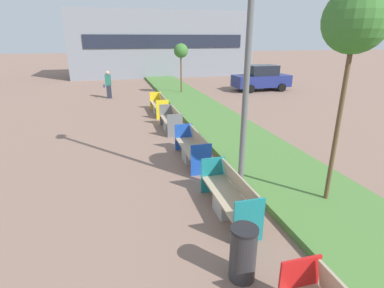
# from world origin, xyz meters

# --- Properties ---
(planter_grass_strip) EXTENTS (2.80, 120.00, 0.18)m
(planter_grass_strip) POSITION_xyz_m (3.20, 12.00, 0.09)
(planter_grass_strip) COLOR #4C7A38
(planter_grass_strip) RESTS_ON ground
(building_backdrop) EXTENTS (18.03, 6.47, 6.26)m
(building_backdrop) POSITION_xyz_m (4.00, 35.51, 3.13)
(building_backdrop) COLOR gray
(building_backdrop) RESTS_ON ground
(bench_teal_frame) EXTENTS (0.65, 2.16, 0.94)m
(bench_teal_frame) POSITION_xyz_m (0.94, 8.13, 0.37)
(bench_teal_frame) COLOR #9E9B96
(bench_teal_frame) RESTS_ON ground
(bench_blue_frame) EXTENTS (0.65, 2.20, 0.94)m
(bench_blue_frame) POSITION_xyz_m (0.94, 11.31, 0.37)
(bench_blue_frame) COLOR #9E9B96
(bench_blue_frame) RESTS_ON ground
(bench_grey_frame) EXTENTS (0.65, 1.94, 0.94)m
(bench_grey_frame) POSITION_xyz_m (0.94, 14.81, 0.36)
(bench_grey_frame) COLOR #9E9B96
(bench_grey_frame) RESTS_ON ground
(bench_yellow_frame) EXTENTS (0.65, 2.36, 0.94)m
(bench_yellow_frame) POSITION_xyz_m (0.94, 17.97, 0.38)
(bench_yellow_frame) COLOR #9E9B96
(bench_yellow_frame) RESTS_ON ground
(litter_bin) EXTENTS (0.45, 0.45, 0.96)m
(litter_bin) POSITION_xyz_m (0.42, 6.26, 0.48)
(litter_bin) COLOR #2D2D30
(litter_bin) RESTS_ON ground
(street_lamp_post) EXTENTS (0.24, 0.44, 7.20)m
(street_lamp_post) POSITION_xyz_m (1.55, 8.93, 3.98)
(street_lamp_post) COLOR #56595B
(street_lamp_post) RESTS_ON ground
(sapling_tree_near) EXTENTS (1.28, 1.28, 4.72)m
(sapling_tree_near) POSITION_xyz_m (3.29, 7.89, 4.04)
(sapling_tree_near) COLOR brown
(sapling_tree_near) RESTS_ON ground
(sapling_tree_far) EXTENTS (0.94, 0.94, 3.42)m
(sapling_tree_far) POSITION_xyz_m (3.29, 23.08, 2.90)
(sapling_tree_far) COLOR brown
(sapling_tree_far) RESTS_ON ground
(pedestrian_walking) EXTENTS (0.53, 0.24, 1.77)m
(pedestrian_walking) POSITION_xyz_m (-1.60, 23.02, 0.90)
(pedestrian_walking) COLOR #232633
(pedestrian_walking) RESTS_ON ground
(parked_car_distant) EXTENTS (4.24, 2.00, 1.86)m
(parked_car_distant) POSITION_xyz_m (9.48, 23.27, 0.91)
(parked_car_distant) COLOR navy
(parked_car_distant) RESTS_ON ground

